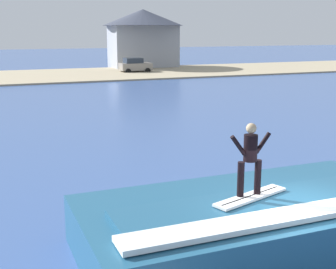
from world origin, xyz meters
name	(u,v)px	position (x,y,z in m)	size (l,w,h in m)	color
ground_plane	(296,262)	(0.00, 0.00, 0.00)	(260.00, 260.00, 0.00)	#3A5996
wave_crest	(253,222)	(-0.49, 1.08, 0.63)	(8.36, 4.05, 1.33)	#225678
surfboard	(251,197)	(-0.69, 0.91, 1.36)	(2.17, 1.06, 0.06)	white
surfer	(250,155)	(-0.71, 0.97, 2.35)	(1.07, 0.32, 1.72)	black
shoreline_bank	(41,76)	(0.00, 46.70, 0.08)	(120.00, 16.53, 0.17)	tan
car_far_shore	(135,65)	(11.54, 47.28, 0.95)	(3.89, 2.30, 1.86)	gray
house_gabled_white	(143,32)	(15.04, 54.21, 4.96)	(11.16, 11.16, 8.04)	#9EA3AD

